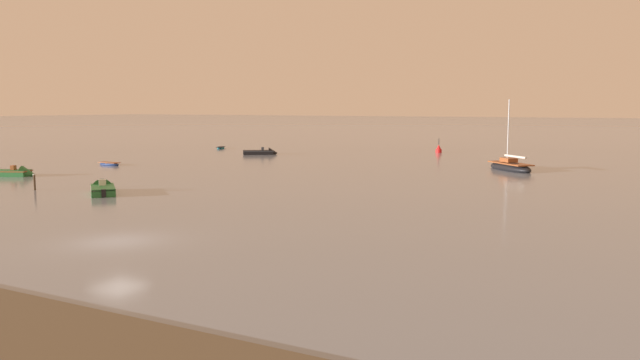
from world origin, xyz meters
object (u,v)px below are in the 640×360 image
object	(u,v)px
rowboat_moored_0	(109,164)
channel_buoy	(439,150)
motorboat_moored_4	(103,190)
mooring_post_near	(34,182)
rowboat_moored_1	(221,148)
sailboat_moored_1	(510,167)
motorboat_moored_1	(263,153)
motorboat_moored_2	(15,174)

from	to	relation	value
rowboat_moored_0	channel_buoy	size ratio (longest dim) A/B	1.39
motorboat_moored_4	mooring_post_near	bearing A→B (deg)	54.70
rowboat_moored_1	motorboat_moored_4	xyz separation A→B (m)	(24.87, -47.84, 0.11)
sailboat_moored_1	mooring_post_near	world-z (taller)	sailboat_moored_1
rowboat_moored_1	motorboat_moored_4	bearing A→B (deg)	-174.66
motorboat_moored_4	sailboat_moored_1	distance (m)	42.66
rowboat_moored_1	sailboat_moored_1	world-z (taller)	sailboat_moored_1
mooring_post_near	channel_buoy	bearing A→B (deg)	74.42
motorboat_moored_1	motorboat_moored_2	size ratio (longest dim) A/B	0.95
rowboat_moored_1	channel_buoy	size ratio (longest dim) A/B	1.32
motorboat_moored_2	mooring_post_near	bearing A→B (deg)	-53.64
mooring_post_near	motorboat_moored_1	bearing A→B (deg)	97.00
channel_buoy	mooring_post_near	bearing A→B (deg)	-105.58
rowboat_moored_0	mooring_post_near	xyz separation A→B (m)	(11.89, -19.11, 0.53)
motorboat_moored_1	sailboat_moored_1	world-z (taller)	sailboat_moored_1
rowboat_moored_0	mooring_post_near	distance (m)	22.51
rowboat_moored_1	rowboat_moored_0	bearing A→B (deg)	170.38
rowboat_moored_1	motorboat_moored_2	size ratio (longest dim) A/B	0.58
rowboat_moored_0	channel_buoy	distance (m)	47.79
sailboat_moored_1	mooring_post_near	distance (m)	47.78
motorboat_moored_1	motorboat_moored_2	distance (m)	36.41
motorboat_moored_1	motorboat_moored_2	xyz separation A→B (m)	(-5.92, -35.93, 0.00)
motorboat_moored_2	rowboat_moored_1	bearing A→B (deg)	74.91
motorboat_moored_4	motorboat_moored_1	bearing A→B (deg)	-33.45
motorboat_moored_4	rowboat_moored_1	bearing A→B (deg)	-21.76
sailboat_moored_1	motorboat_moored_1	bearing A→B (deg)	36.87
motorboat_moored_2	motorboat_moored_4	world-z (taller)	motorboat_moored_4
sailboat_moored_1	mooring_post_near	size ratio (longest dim) A/B	5.31
motorboat_moored_1	sailboat_moored_1	distance (m)	36.96
channel_buoy	mooring_post_near	xyz separation A→B (m)	(-16.13, -57.82, 0.20)
rowboat_moored_0	motorboat_moored_2	size ratio (longest dim) A/B	0.61
motorboat_moored_2	mooring_post_near	world-z (taller)	mooring_post_near
rowboat_moored_0	sailboat_moored_1	world-z (taller)	sailboat_moored_1
rowboat_moored_0	sailboat_moored_1	distance (m)	46.43
motorboat_moored_1	motorboat_moored_4	world-z (taller)	motorboat_moored_4
channel_buoy	mooring_post_near	distance (m)	60.03
rowboat_moored_1	channel_buoy	distance (m)	35.74
motorboat_moored_1	rowboat_moored_1	bearing A→B (deg)	114.75
motorboat_moored_2	sailboat_moored_1	bearing A→B (deg)	10.35
motorboat_moored_1	motorboat_moored_4	bearing A→B (deg)	-110.61
motorboat_moored_1	mooring_post_near	xyz separation A→B (m)	(5.15, -41.98, 0.43)
motorboat_moored_4	mooring_post_near	distance (m)	6.47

